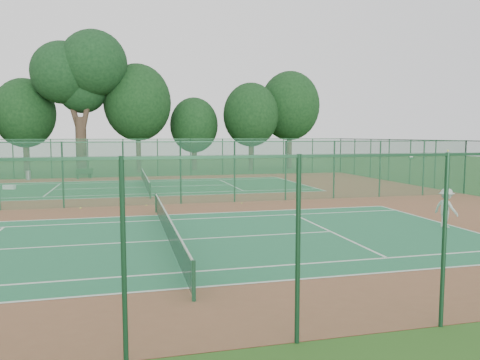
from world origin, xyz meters
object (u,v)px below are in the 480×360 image
big_tree (80,73)px  kit_bag (9,187)px  trash_bin (28,175)px  player_near (446,208)px  bench (84,173)px

big_tree → kit_bag: bearing=-108.1°
kit_bag → big_tree: big_tree is taller
big_tree → trash_bin: bearing=-128.9°
player_near → big_tree: big_tree is taller
kit_bag → big_tree: bearing=93.3°
trash_bin → kit_bag: trash_bin is taller
trash_bin → big_tree: size_ratio=0.06×
player_near → bench: bearing=15.0°
bench → kit_bag: 8.46m
trash_bin → big_tree: 11.42m
player_near → kit_bag: (-20.78, 19.25, -0.67)m
player_near → bench: player_near is taller
bench → big_tree: bearing=71.1°
player_near → big_tree: size_ratio=0.12×
kit_bag → trash_bin: bearing=111.8°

